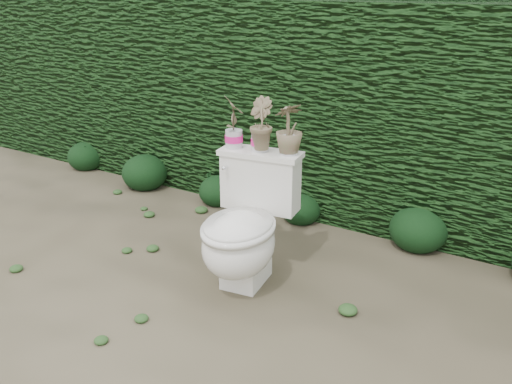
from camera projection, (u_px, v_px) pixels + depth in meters
The scene contains 11 objects.
ground at pixel (229, 284), 3.30m from camera, with size 60.00×60.00×0.00m, color #6A6149.
hedge at pixel (341, 106), 4.28m from camera, with size 8.00×1.00×1.60m, color #1F4918.
toilet at pixel (244, 230), 3.19m from camera, with size 0.55×0.73×0.78m.
potted_plant_left at pixel (234, 123), 3.25m from camera, with size 0.16×0.11×0.31m, color #288133.
potted_plant_center at pixel (260, 126), 3.18m from camera, with size 0.17×0.14×0.31m, color #288133.
potted_plant_right at pixel (289, 131), 3.12m from camera, with size 0.16×0.16×0.29m, color #288133.
liriope_clump_0 at pixel (86, 154), 5.32m from camera, with size 0.36×0.36×0.29m, color black.
liriope_clump_1 at pixel (145, 170), 4.81m from camera, with size 0.40×0.40×0.32m, color black.
liriope_clump_2 at pixel (218, 188), 4.47m from camera, with size 0.33×0.33×0.26m, color black.
liriope_clump_3 at pixel (301, 206), 4.14m from camera, with size 0.30×0.30×0.24m, color black.
liriope_clump_4 at pixel (419, 226), 3.71m from camera, with size 0.40×0.40×0.32m, color black.
Camera 1 is at (1.65, -2.36, 1.72)m, focal length 38.00 mm.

